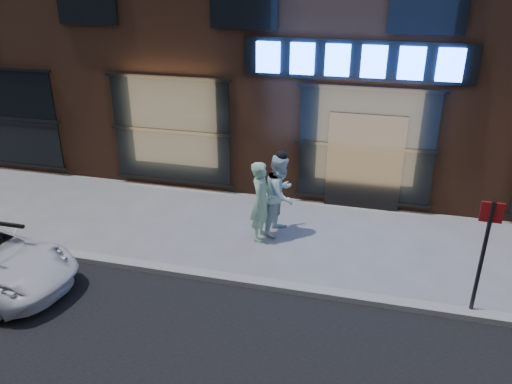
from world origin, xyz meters
TOP-DOWN VIEW (x-y plane):
  - ground at (0.00, 0.00)m, footprint 90.00×90.00m
  - curb at (0.00, 0.00)m, footprint 60.00×0.25m
  - man_bowtie at (-2.05, 1.79)m, footprint 0.47×0.69m
  - man_cap at (-1.70, 2.21)m, footprint 0.89×1.04m
  - sign_post at (2.12, 0.10)m, footprint 0.35×0.07m

SIDE VIEW (x-z plane):
  - ground at x=0.00m, z-range 0.00..0.00m
  - curb at x=0.00m, z-range 0.00..0.12m
  - man_bowtie at x=-2.05m, z-range 0.00..1.80m
  - man_cap at x=-1.70m, z-range 0.00..1.85m
  - sign_post at x=2.12m, z-range 0.23..2.40m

